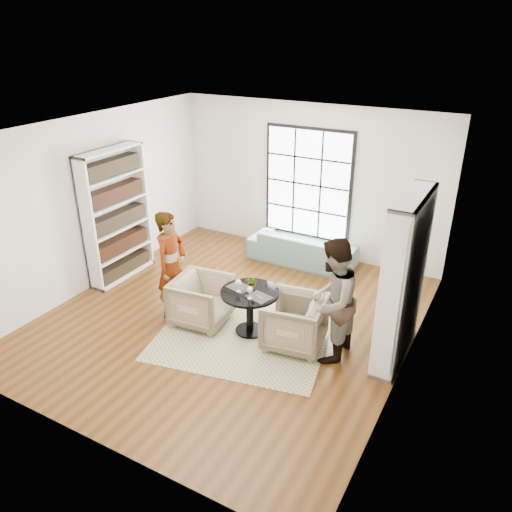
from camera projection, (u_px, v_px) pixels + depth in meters
The scene contains 16 objects.
ground at pixel (231, 317), 8.09m from camera, with size 6.00×6.00×0.00m, color brown.
room_shell at pixel (247, 235), 7.98m from camera, with size 6.00×6.01×6.00m.
rug at pixel (247, 328), 7.79m from camera, with size 2.52×2.52×0.01m, color #B9AB8B.
pedestal_table at pixel (250, 303), 7.50m from camera, with size 0.89×0.89×0.71m.
sofa at pixel (302, 248), 9.83m from camera, with size 2.09×0.82×0.61m, color gray.
armchair_left at pixel (202, 301), 7.81m from camera, with size 0.83×0.85×0.77m, color tan.
armchair_right at pixel (294, 322), 7.25m from camera, with size 0.83×0.86×0.78m, color tan.
person_left at pixel (171, 265), 7.84m from camera, with size 0.64×0.42×1.76m, color gray.
person_right at pixel (332, 301), 6.79m from camera, with size 0.88×0.68×1.80m, color gray.
placemat_left at pixel (239, 287), 7.52m from camera, with size 0.34×0.26×0.01m, color black.
placemat_right at pixel (259, 297), 7.26m from camera, with size 0.34×0.26×0.01m, color black.
cutlery_left at pixel (239, 287), 7.52m from camera, with size 0.14×0.22×0.01m, color silver, non-canonical shape.
cutlery_right at pixel (259, 297), 7.26m from camera, with size 0.14×0.22×0.01m, color silver, non-canonical shape.
wine_glass_left at pixel (238, 283), 7.36m from camera, with size 0.09×0.09×0.20m.
wine_glass_right at pixel (250, 290), 7.17m from camera, with size 0.09×0.09×0.19m.
flower_centerpiece at pixel (252, 283), 7.43m from camera, with size 0.19×0.17×0.22m, color gray.
Camera 1 is at (3.68, -5.84, 4.35)m, focal length 35.00 mm.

